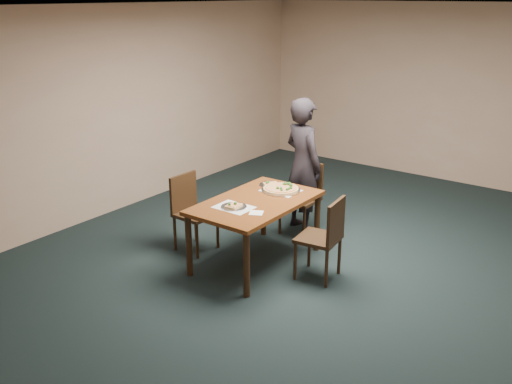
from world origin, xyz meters
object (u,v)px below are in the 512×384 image
Objects in this scene: pizza_pan at (281,189)px; chair_far at (303,193)px; dining_table at (256,208)px; diner at (303,165)px; slice_plate_far at (271,184)px; slice_plate_near at (234,206)px; chair_left at (191,208)px; chair_right at (325,234)px.

chair_far is at bearing 98.03° from pizza_pan.
dining_table is 1.17m from diner.
diner is at bearing 84.26° from slice_plate_far.
chair_far is (-0.05, 1.09, -0.14)m from dining_table.
chair_far is 0.62m from slice_plate_far.
diner is at bearing 130.41° from chair_far.
dining_table is 0.34m from slice_plate_near.
diner is (0.75, 1.29, 0.35)m from chair_left.
chair_right is 1.02m from slice_plate_near.
slice_plate_far is at bearing 107.71° from dining_table.
diner reaches higher than chair_far.
pizza_pan is (0.14, -0.70, -0.09)m from diner.
dining_table is at bearing -79.43° from chair_left.
chair_left is at bearing -123.63° from chair_far.
chair_left is 1.53m from diner.
diner is 1.46m from slice_plate_near.
chair_far is 0.70m from pizza_pan.
diner is at bearing 91.60° from slice_plate_near.
pizza_pan reaches higher than dining_table.
pizza_pan is (0.89, 0.59, 0.26)m from chair_left.
slice_plate_near is 0.85m from slice_plate_far.
dining_table is at bearing -72.29° from slice_plate_far.
chair_right is at bearing -80.11° from chair_left.
slice_plate_near is (0.79, -0.17, 0.25)m from chair_left.
chair_far is 1.00× the size of chair_left.
chair_left is at bearing -88.07° from chair_right.
dining_table is 0.88m from chair_left.
chair_left is at bearing -135.77° from slice_plate_far.
chair_far is at bearing 151.75° from diner.
chair_far and chair_left have the same top height.
chair_left is 0.85m from slice_plate_near.
slice_plate_far is (-0.21, 0.08, -0.01)m from pizza_pan.
pizza_pan is at bearing -119.42° from chair_right.
slice_plate_far is at bearing -44.63° from chair_left.
chair_far is at bearing 89.50° from slice_plate_near.
slice_plate_near is at bearing -101.00° from chair_left.
slice_plate_far is (-0.06, -0.62, -0.10)m from diner.
chair_left is 0.99m from slice_plate_far.
chair_right is (0.88, -0.97, 0.00)m from chair_far.
slice_plate_near is at bearing -71.05° from chair_right.
chair_far is at bearing -32.07° from chair_left.
chair_right reaches higher than slice_plate_far.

